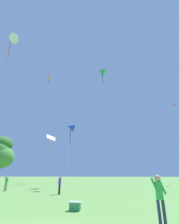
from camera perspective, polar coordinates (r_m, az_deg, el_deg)
kite_green_small at (r=42.69m, az=4.02°, el=13.24°), size 4.85×12.35×26.35m
kite_orange_box at (r=51.62m, az=-13.27°, el=10.69°), size 0.43×5.88×28.79m
kite_blue_delta at (r=25.35m, az=-6.27°, el=-5.05°), size 2.14×6.71×8.99m
kite_red_high at (r=44.83m, az=26.60°, el=0.73°), size 1.72×5.78×17.95m
kite_black_large at (r=42.35m, az=-4.64°, el=1.15°), size 2.42×5.44×19.35m
kite_white_distant at (r=34.57m, az=-24.47°, el=21.39°), size 2.37×5.58×24.79m
kite_purple_streamer at (r=44.49m, az=-12.71°, el=-8.85°), size 5.00×9.71×11.43m
person_with_spool at (r=18.28m, az=-9.84°, el=-22.23°), size 0.43×0.42×1.63m
person_far_back at (r=7.74m, az=22.11°, el=-23.90°), size 0.57×0.24×1.75m
person_in_blue_jacket at (r=23.77m, az=-25.80°, el=-20.11°), size 0.53×0.23×1.63m
picnic_cooler at (r=10.24m, az=-4.78°, el=-28.58°), size 0.60×0.40×0.44m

